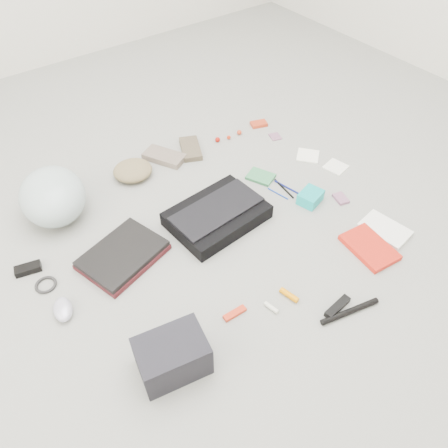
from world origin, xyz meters
TOP-DOWN VIEW (x-y plane):
  - ground_plane at (0.00, 0.00)m, footprint 4.00×4.00m
  - messenger_bag at (0.02, 0.07)m, footprint 0.43×0.32m
  - bag_flap at (0.02, 0.07)m, footprint 0.42×0.21m
  - laptop_sleeve at (-0.43, 0.13)m, footprint 0.38×0.33m
  - laptop at (-0.43, 0.13)m, footprint 0.38×0.32m
  - bike_helmet at (-0.54, 0.55)m, footprint 0.35×0.41m
  - beanie at (-0.14, 0.58)m, footprint 0.24×0.23m
  - mitten_left at (0.06, 0.61)m, footprint 0.19×0.24m
  - mitten_right at (0.21, 0.58)m, footprint 0.17×0.22m
  - power_brick at (-0.77, 0.30)m, footprint 0.11×0.07m
  - cable_coil at (-0.74, 0.18)m, footprint 0.09×0.09m
  - mouse at (-0.73, 0.02)m, footprint 0.09×0.13m
  - camera_bag at (-0.51, -0.40)m, footprint 0.25×0.20m
  - multitool at (-0.22, -0.36)m, footprint 0.09×0.03m
  - toiletry_tube_white at (-0.09, -0.43)m, footprint 0.03×0.06m
  - toiletry_tube_orange at (-0.00, -0.43)m, footprint 0.04×0.08m
  - u_lock at (0.11, -0.57)m, footprint 0.13×0.04m
  - bike_pump at (0.13, -0.61)m, footprint 0.25×0.08m
  - book_red at (0.44, -0.45)m, footprint 0.17×0.24m
  - book_white at (0.57, -0.42)m, footprint 0.17×0.22m
  - notepad at (0.37, 0.19)m, footprint 0.14×0.16m
  - pen_blue at (0.36, 0.05)m, footprint 0.03×0.12m
  - pen_black at (0.40, 0.06)m, footprint 0.03×0.16m
  - pen_navy at (0.42, 0.05)m, footprint 0.04×0.15m
  - accordion_wallet at (0.44, -0.08)m, footprint 0.13×0.12m
  - card_deck at (0.57, -0.16)m, footprint 0.07×0.09m
  - napkin_top at (0.68, 0.18)m, footprint 0.16×0.16m
  - napkin_bottom at (0.73, 0.02)m, footprint 0.12×0.12m
  - lollipop_a at (0.37, 0.57)m, footprint 0.03×0.03m
  - lollipop_b at (0.44, 0.55)m, footprint 0.03×0.03m
  - lollipop_c at (0.51, 0.55)m, footprint 0.03×0.03m
  - altoids_tin at (0.66, 0.56)m, footprint 0.10×0.08m
  - stamp_sheet at (0.66, 0.41)m, footprint 0.07×0.08m

SIDE VIEW (x-z plane):
  - ground_plane at x=0.00m, z-range 0.00..0.00m
  - stamp_sheet at x=0.66m, z-range 0.00..0.00m
  - napkin_bottom at x=0.73m, z-range 0.00..0.01m
  - napkin_top at x=0.68m, z-range 0.00..0.01m
  - pen_blue at x=0.36m, z-range 0.00..0.01m
  - pen_black at x=0.40m, z-range 0.00..0.01m
  - pen_navy at x=0.42m, z-range 0.00..0.01m
  - cable_coil at x=-0.74m, z-range 0.00..0.01m
  - card_deck at x=0.57m, z-range 0.00..0.01m
  - multitool at x=-0.22m, z-range 0.00..0.01m
  - notepad at x=0.37m, z-range 0.00..0.01m
  - toiletry_tube_white at x=-0.09m, z-range 0.00..0.02m
  - altoids_tin at x=0.66m, z-range 0.00..0.02m
  - book_white at x=0.57m, z-range 0.00..0.02m
  - lollipop_b at x=0.44m, z-range 0.00..0.02m
  - laptop_sleeve at x=-0.43m, z-range 0.00..0.02m
  - toiletry_tube_orange at x=0.00m, z-range 0.00..0.02m
  - bike_pump at x=0.13m, z-range 0.00..0.02m
  - book_red at x=0.44m, z-range 0.00..0.02m
  - u_lock at x=0.11m, z-range 0.00..0.02m
  - lollipop_c at x=0.51m, z-range 0.00..0.03m
  - power_brick at x=-0.77m, z-range 0.00..0.03m
  - lollipop_a at x=0.37m, z-range 0.00..0.03m
  - mitten_right at x=0.21m, z-range 0.00..0.03m
  - mitten_left at x=0.06m, z-range 0.00..0.03m
  - mouse at x=-0.73m, z-range 0.00..0.04m
  - accordion_wallet at x=0.44m, z-range 0.00..0.06m
  - laptop at x=-0.43m, z-range 0.02..0.04m
  - beanie at x=-0.14m, z-range 0.00..0.07m
  - messenger_bag at x=0.02m, z-range 0.00..0.07m
  - camera_bag at x=-0.51m, z-range 0.00..0.15m
  - bag_flap at x=0.02m, z-range 0.07..0.08m
  - bike_helmet at x=-0.54m, z-range 0.00..0.21m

